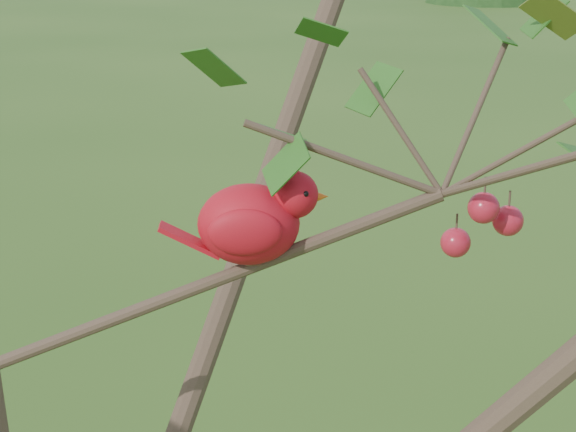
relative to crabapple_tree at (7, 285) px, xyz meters
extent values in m
sphere|color=#B6192C|center=(0.56, 0.11, 0.00)|extent=(0.04, 0.04, 0.04)
sphere|color=#B6192C|center=(0.61, 0.08, 0.04)|extent=(0.04, 0.04, 0.04)
sphere|color=#B6192C|center=(0.58, 0.06, 0.06)|extent=(0.04, 0.04, 0.04)
ellipsoid|color=red|center=(0.28, 0.09, 0.04)|extent=(0.13, 0.10, 0.10)
sphere|color=red|center=(0.34, 0.09, 0.08)|extent=(0.06, 0.06, 0.06)
cone|color=red|center=(0.34, 0.09, 0.11)|extent=(0.04, 0.03, 0.05)
cone|color=#D85914|center=(0.37, 0.09, 0.07)|extent=(0.03, 0.02, 0.02)
ellipsoid|color=black|center=(0.36, 0.09, 0.07)|extent=(0.02, 0.03, 0.03)
cube|color=red|center=(0.21, 0.10, 0.02)|extent=(0.08, 0.03, 0.05)
ellipsoid|color=red|center=(0.28, 0.14, 0.04)|extent=(0.09, 0.03, 0.06)
ellipsoid|color=red|center=(0.28, 0.05, 0.04)|extent=(0.09, 0.03, 0.06)
camera|label=1|loc=(0.27, -0.97, 0.40)|focal=55.00mm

